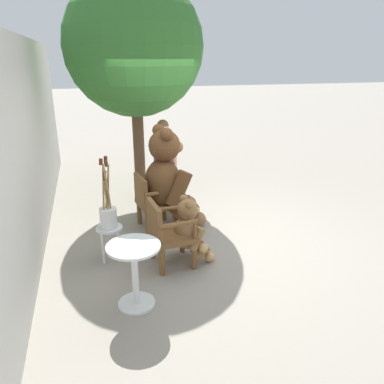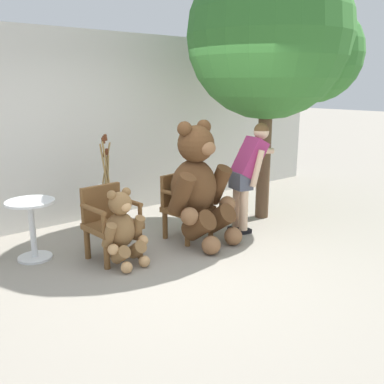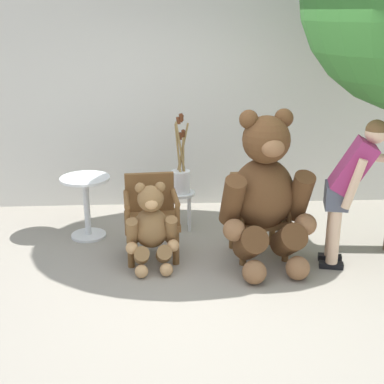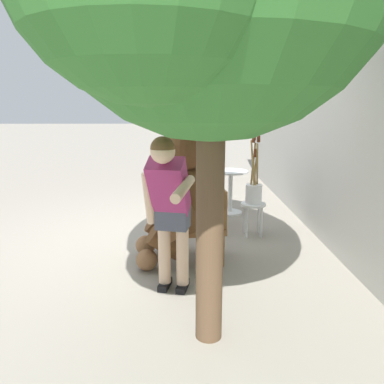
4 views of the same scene
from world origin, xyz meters
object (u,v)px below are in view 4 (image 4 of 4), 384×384
object	(u,v)px
white_stool	(253,211)
brush_bucket	(254,189)
round_side_table	(230,187)
wooden_chair_left	(201,197)
teddy_bear_large	(181,195)
person_visitor	(170,203)
wooden_chair_right	(205,221)
teddy_bear_small	(181,199)

from	to	relation	value
white_stool	brush_bucket	world-z (taller)	brush_bucket
brush_bucket	round_side_table	xyz separation A→B (m)	(-1.08, -0.19, -0.21)
wooden_chair_left	white_stool	distance (m)	0.78
teddy_bear_large	person_visitor	distance (m)	0.83
wooden_chair_right	teddy_bear_large	distance (m)	0.41
brush_bucket	round_side_table	size ratio (longest dim) A/B	1.31
teddy_bear_large	person_visitor	xyz separation A→B (m)	(0.81, -0.10, 0.13)
teddy_bear_small	white_stool	distance (m)	1.05
brush_bucket	white_stool	bearing A→B (deg)	155.65
teddy_bear_large	white_stool	distance (m)	1.33
wooden_chair_left	brush_bucket	world-z (taller)	brush_bucket
teddy_bear_large	teddy_bear_small	bearing A→B (deg)	-178.84
teddy_bear_large	teddy_bear_small	xyz separation A→B (m)	(-1.14, -0.02, -0.34)
person_visitor	white_stool	xyz separation A→B (m)	(-1.63, 1.06, -0.55)
teddy_bear_small	wooden_chair_left	bearing A→B (deg)	91.91
wooden_chair_right	white_stool	world-z (taller)	wooden_chair_right
wooden_chair_right	teddy_bear_small	world-z (taller)	teddy_bear_small
teddy_bear_large	person_visitor	size ratio (longest dim) A/B	1.05
white_stool	round_side_table	world-z (taller)	round_side_table
teddy_bear_small	person_visitor	size ratio (longest dim) A/B	0.59
wooden_chair_left	brush_bucket	distance (m)	0.80
teddy_bear_small	brush_bucket	xyz separation A→B (m)	(0.33, 0.99, 0.23)
teddy_bear_large	brush_bucket	xyz separation A→B (m)	(-0.81, 0.97, -0.12)
teddy_bear_small	white_stool	size ratio (longest dim) A/B	1.94
wooden_chair_left	wooden_chair_right	xyz separation A→B (m)	(1.13, -0.00, 0.00)
wooden_chair_left	white_stool	size ratio (longest dim) A/B	1.87
round_side_table	white_stool	bearing A→B (deg)	9.76
person_visitor	round_side_table	distance (m)	2.88
teddy_bear_large	round_side_table	xyz separation A→B (m)	(-1.89, 0.78, -0.33)
white_stool	round_side_table	xyz separation A→B (m)	(-1.08, -0.19, 0.09)
teddy_bear_large	person_visitor	world-z (taller)	teddy_bear_large
person_visitor	brush_bucket	distance (m)	1.96
brush_bucket	teddy_bear_small	bearing A→B (deg)	-108.41
wooden_chair_left	round_side_table	size ratio (longest dim) A/B	1.19
wooden_chair_right	teddy_bear_small	distance (m)	1.16
teddy_bear_small	person_visitor	bearing A→B (deg)	-2.14
white_stool	brush_bucket	bearing A→B (deg)	-24.35
wooden_chair_right	teddy_bear_small	size ratio (longest dim) A/B	0.97
wooden_chair_right	round_side_table	distance (m)	1.94
wooden_chair_left	white_stool	world-z (taller)	wooden_chair_left
round_side_table	brush_bucket	bearing A→B (deg)	9.73
round_side_table	person_visitor	bearing A→B (deg)	-17.94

